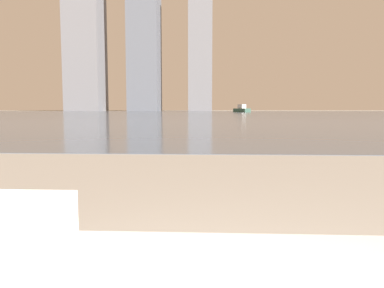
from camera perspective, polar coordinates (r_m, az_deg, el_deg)
name	(u,v)px	position (r m, az deg, el deg)	size (l,w,h in m)	color
towel_stack	(6,228)	(0.89, -26.43, -11.35)	(0.24, 0.19, 0.12)	white
harbor_water	(210,113)	(61.84, 2.74, 4.67)	(180.00, 110.00, 0.01)	slate
harbor_boat_0	(242,109)	(84.11, 7.59, 5.25)	(3.66, 4.72, 1.71)	#335647
skyline_tower_0	(84,16)	(127.52, -16.07, 18.18)	(10.88, 11.42, 58.74)	slate
skyline_tower_1	(144,33)	(121.87, -7.29, 16.37)	(9.32, 11.36, 48.01)	slate
skyline_tower_2	(201,49)	(119.31, 1.33, 14.34)	(7.15, 11.22, 38.51)	slate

